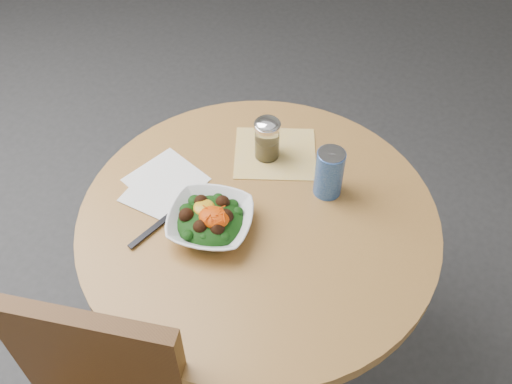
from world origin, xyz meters
TOP-DOWN VIEW (x-y plane):
  - ground at (0.00, 0.00)m, footprint 6.00×6.00m
  - table at (0.00, 0.00)m, footprint 0.90×0.90m
  - cloth_napkin at (-0.05, 0.22)m, footprint 0.28×0.27m
  - paper_napkins at (-0.26, -0.01)m, footprint 0.22×0.23m
  - salad_bowl at (-0.09, -0.08)m, footprint 0.25×0.25m
  - fork at (-0.20, -0.11)m, footprint 0.08×0.21m
  - spice_shaker at (-0.07, 0.20)m, footprint 0.07×0.07m
  - beverage_can at (0.12, 0.15)m, footprint 0.07×0.07m

SIDE VIEW (x-z plane):
  - ground at x=0.00m, z-range 0.00..0.00m
  - table at x=0.00m, z-range 0.18..0.93m
  - cloth_napkin at x=-0.05m, z-range 0.75..0.75m
  - paper_napkins at x=-0.26m, z-range 0.75..0.75m
  - fork at x=-0.20m, z-range 0.75..0.76m
  - salad_bowl at x=-0.09m, z-range 0.74..0.82m
  - spice_shaker at x=-0.07m, z-range 0.75..0.88m
  - beverage_can at x=0.12m, z-range 0.75..0.89m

